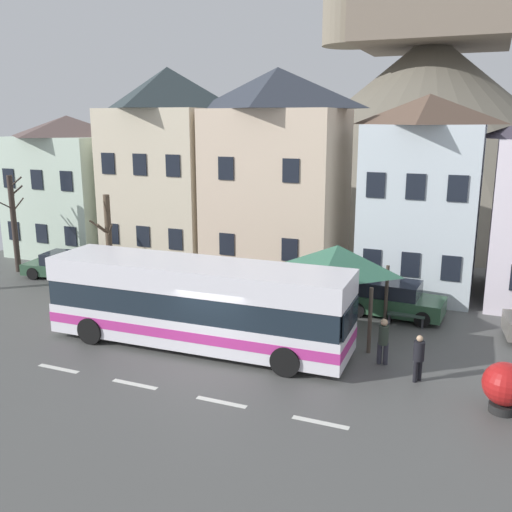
% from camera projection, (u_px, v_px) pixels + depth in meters
% --- Properties ---
extents(ground_plane, '(40.00, 60.00, 0.07)m').
position_uv_depth(ground_plane, '(209.00, 366.00, 19.05)').
color(ground_plane, '#4F504E').
extents(townhouse_00, '(6.21, 5.62, 8.28)m').
position_uv_depth(townhouse_00, '(71.00, 186.00, 34.34)').
color(townhouse_00, silver).
rests_on(townhouse_00, ground_plane).
extents(townhouse_01, '(5.86, 6.01, 10.81)m').
position_uv_depth(townhouse_01, '(170.00, 168.00, 31.67)').
color(townhouse_01, beige).
rests_on(townhouse_01, ground_plane).
extents(townhouse_02, '(6.57, 5.22, 10.55)m').
position_uv_depth(townhouse_02, '(277.00, 175.00, 28.93)').
color(townhouse_02, beige).
rests_on(townhouse_02, ground_plane).
extents(townhouse_03, '(5.06, 6.78, 9.21)m').
position_uv_depth(townhouse_03, '(424.00, 193.00, 27.10)').
color(townhouse_03, silver).
rests_on(townhouse_03, ground_plane).
extents(hilltop_castle, '(37.15, 37.15, 22.51)m').
position_uv_depth(hilltop_castle, '(427.00, 120.00, 47.50)').
color(hilltop_castle, '#6B6456').
rests_on(hilltop_castle, ground_plane).
extents(transit_bus, '(11.19, 2.96, 3.11)m').
position_uv_depth(transit_bus, '(197.00, 305.00, 20.31)').
color(transit_bus, white).
rests_on(transit_bus, ground_plane).
extents(bus_shelter, '(3.60, 3.60, 3.43)m').
position_uv_depth(bus_shelter, '(337.00, 259.00, 21.48)').
color(bus_shelter, '#473D33').
rests_on(bus_shelter, ground_plane).
extents(parked_car_01, '(4.13, 2.14, 1.47)m').
position_uv_depth(parked_car_01, '(393.00, 299.00, 23.72)').
color(parked_car_01, '#2E5438').
rests_on(parked_car_01, ground_plane).
extents(parked_car_02, '(4.63, 2.40, 1.32)m').
position_uv_depth(parked_car_02, '(68.00, 265.00, 29.49)').
color(parked_car_02, '#31523B').
rests_on(parked_car_02, ground_plane).
extents(pedestrian_00, '(0.35, 0.35, 1.53)m').
position_uv_depth(pedestrian_00, '(419.00, 355.00, 17.67)').
color(pedestrian_00, black).
rests_on(pedestrian_00, ground_plane).
extents(pedestrian_01, '(0.37, 0.33, 1.60)m').
position_uv_depth(pedestrian_01, '(383.00, 340.00, 18.93)').
color(pedestrian_01, '#2D2D38').
rests_on(pedestrian_01, ground_plane).
extents(public_bench, '(1.46, 0.48, 0.87)m').
position_uv_depth(public_bench, '(407.00, 314.00, 22.69)').
color(public_bench, '#33473D').
rests_on(public_bench, ground_plane).
extents(harbour_buoy, '(1.23, 1.23, 1.48)m').
position_uv_depth(harbour_buoy, '(505.00, 385.00, 15.79)').
color(harbour_buoy, black).
rests_on(harbour_buoy, ground_plane).
extents(bare_tree_00, '(1.28, 2.30, 5.21)m').
position_uv_depth(bare_tree_00, '(14.00, 222.00, 30.18)').
color(bare_tree_00, '#382D28').
rests_on(bare_tree_00, ground_plane).
extents(bare_tree_01, '(1.29, 1.22, 4.89)m').
position_uv_depth(bare_tree_01, '(109.00, 248.00, 24.94)').
color(bare_tree_01, brown).
rests_on(bare_tree_01, ground_plane).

